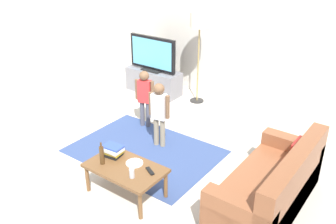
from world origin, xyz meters
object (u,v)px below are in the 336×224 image
at_px(tv, 153,54).
at_px(bottle, 102,155).
at_px(couch, 273,189).
at_px(child_center, 159,109).
at_px(book_stack, 113,151).
at_px(soda_can, 132,173).
at_px(coffee_table, 125,170).
at_px(child_near_tv, 145,94).
at_px(tv_remote, 150,171).
at_px(tv_stand, 154,82).
at_px(plate, 134,163).
at_px(floor_lamp, 200,25).

distance_m(tv, bottle, 3.41).
bearing_deg(couch, tv, 149.62).
height_order(child_center, book_stack, child_center).
bearing_deg(book_stack, soda_can, -22.23).
bearing_deg(book_stack, coffee_table, -17.22).
height_order(child_near_tv, tv_remote, child_near_tv).
bearing_deg(coffee_table, child_center, 108.27).
bearing_deg(tv_remote, book_stack, -151.82).
distance_m(tv_stand, bottle, 3.43).
height_order(tv, tv_remote, tv).
relative_size(tv, child_center, 1.04).
height_order(tv, plate, tv).
relative_size(tv, tv_remote, 6.47).
bearing_deg(child_center, coffee_table, -71.73).
bearing_deg(coffee_table, tv_stand, 122.47).
bearing_deg(tv_stand, child_center, -49.27).
bearing_deg(child_near_tv, floor_lamp, 83.88).
height_order(tv_stand, child_near_tv, child_near_tv).
relative_size(couch, plate, 8.18).
height_order(tv_stand, coffee_table, tv_stand).
bearing_deg(child_center, tv, 131.08).
xyz_separation_m(floor_lamp, plate, (0.91, -2.94, -1.12)).
relative_size(tv, plate, 5.00).
distance_m(tv_remote, soda_can, 0.25).
distance_m(coffee_table, book_stack, 0.34).
distance_m(child_near_tv, coffee_table, 1.93).
bearing_deg(floor_lamp, bottle, -79.66).
height_order(tv_stand, tv, tv).
xyz_separation_m(tv, plate, (1.90, -2.77, -0.42)).
bearing_deg(tv, child_center, -48.92).
distance_m(floor_lamp, coffee_table, 3.39).
relative_size(couch, bottle, 5.86).
height_order(book_stack, plate, book_stack).
bearing_deg(book_stack, floor_lamp, 100.62).
bearing_deg(coffee_table, bottle, -156.80).
bearing_deg(bottle, plate, 36.00).
distance_m(tv, couch, 4.07).
distance_m(floor_lamp, book_stack, 3.20).
bearing_deg(couch, child_center, 169.42).
distance_m(bottle, plate, 0.43).
bearing_deg(bottle, book_stack, 96.46).
height_order(bottle, soda_can, bottle).
xyz_separation_m(child_center, tv_remote, (0.73, -1.13, -0.21)).
relative_size(coffee_table, book_stack, 3.48).
relative_size(child_near_tv, soda_can, 8.49).
relative_size(tv, coffee_table, 1.10).
bearing_deg(child_center, plate, -67.66).
height_order(coffee_table, bottle, bottle).
bearing_deg(soda_can, tv_stand, 124.36).
distance_m(tv_stand, book_stack, 3.23).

